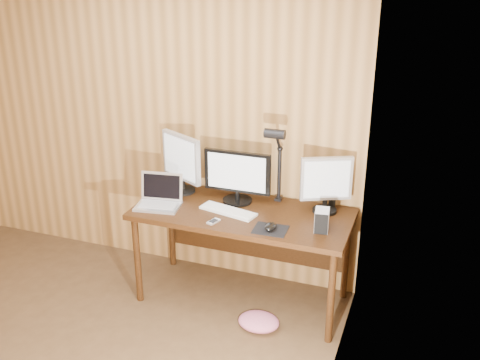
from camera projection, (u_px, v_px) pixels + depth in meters
The scene contains 13 objects.
desk at pixel (245, 222), 4.23m from camera, with size 1.60×0.70×0.75m.
monitor_center at pixel (237, 176), 4.20m from camera, with size 0.51×0.22×0.40m.
monitor_left at pixel (181, 161), 4.36m from camera, with size 0.39×0.23×0.47m.
monitor_right at pixel (326, 183), 4.03m from camera, with size 0.35×0.19×0.42m.
laptop at pixel (160, 198), 4.21m from camera, with size 0.36×0.30×0.23m.
keyboard at pixel (228, 211), 4.10m from camera, with size 0.45×0.22×0.02m.
mousepad at pixel (270, 230), 3.85m from camera, with size 0.23×0.19×0.00m, color black.
mouse at pixel (270, 227), 3.84m from camera, with size 0.07×0.12×0.04m, color black.
hard_drive at pixel (322, 220), 3.82m from camera, with size 0.11×0.15×0.15m.
phone at pixel (214, 222), 3.95m from camera, with size 0.08×0.11×0.01m.
speaker at pixel (332, 199), 4.17m from camera, with size 0.05×0.05×0.12m, color black.
desk_lamp at pixel (277, 154), 4.09m from camera, with size 0.15×0.21×0.65m.
fabric_pile at pixel (259, 322), 4.04m from camera, with size 0.30×0.25×0.10m, color #C96180, non-canonical shape.
Camera 1 is at (2.18, -1.88, 2.52)m, focal length 42.00 mm.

